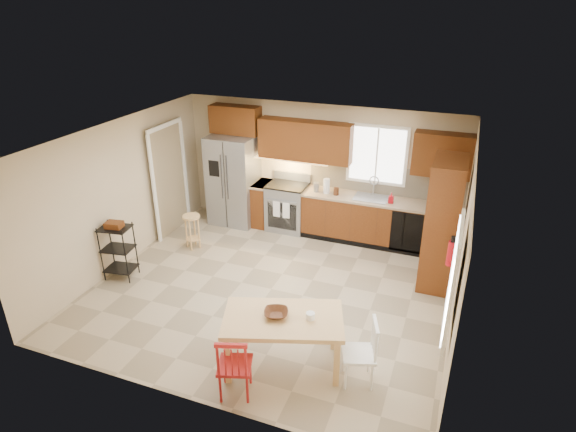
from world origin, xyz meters
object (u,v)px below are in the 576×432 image
(soap_bottle, at_px, (391,198))
(table_bowl, at_px, (276,316))
(utility_cart, at_px, (119,251))
(pantry, at_px, (442,224))
(refrigerator, at_px, (234,180))
(bar_stool, at_px, (193,232))
(chair_red, at_px, (235,364))
(table_jar, at_px, (310,317))
(fire_extinguisher, at_px, (452,253))
(range_stove, at_px, (288,207))
(dining_table, at_px, (283,342))
(chair_white, at_px, (359,353))

(soap_bottle, relative_size, table_bowl, 0.64)
(utility_cart, bearing_deg, pantry, 10.24)
(refrigerator, xyz_separation_m, bar_stool, (-0.21, -1.34, -0.58))
(chair_red, bearing_deg, table_jar, 29.26)
(refrigerator, distance_m, table_jar, 4.57)
(fire_extinguisher, bearing_deg, pantry, 100.78)
(range_stove, height_order, fire_extinguisher, fire_extinguisher)
(refrigerator, distance_m, fire_extinguisher, 4.76)
(soap_bottle, distance_m, bar_stool, 3.69)
(fire_extinguisher, height_order, chair_red, fire_extinguisher)
(soap_bottle, relative_size, bar_stool, 0.29)
(range_stove, xyz_separation_m, dining_table, (1.36, -3.73, -0.10))
(pantry, relative_size, utility_cart, 2.18)
(dining_table, xyz_separation_m, utility_cart, (-3.31, 1.01, 0.12))
(range_stove, bearing_deg, chair_red, -77.03)
(table_bowl, distance_m, bar_stool, 3.54)
(range_stove, bearing_deg, table_jar, -65.23)
(refrigerator, xyz_separation_m, soap_bottle, (3.18, -0.02, 0.09))
(refrigerator, xyz_separation_m, chair_white, (3.46, -3.62, -0.48))
(pantry, bearing_deg, soap_bottle, 136.55)
(dining_table, relative_size, table_bowl, 4.94)
(refrigerator, bearing_deg, dining_table, -55.66)
(chair_white, height_order, bar_stool, chair_white)
(bar_stool, xyz_separation_m, utility_cart, (-0.59, -1.32, 0.15))
(refrigerator, xyz_separation_m, chair_red, (2.16, -4.32, -0.48))
(range_stove, distance_m, fire_extinguisher, 3.83)
(table_jar, distance_m, bar_stool, 3.80)
(fire_extinguisher, bearing_deg, dining_table, -137.00)
(dining_table, xyz_separation_m, chair_white, (0.95, 0.05, 0.07))
(dining_table, distance_m, bar_stool, 3.58)
(pantry, distance_m, chair_red, 3.98)
(soap_bottle, height_order, utility_cart, soap_bottle)
(chair_white, xyz_separation_m, utility_cart, (-4.26, 0.96, 0.05))
(chair_red, relative_size, table_jar, 7.32)
(range_stove, relative_size, dining_table, 0.63)
(table_jar, bearing_deg, range_stove, 114.77)
(range_stove, xyz_separation_m, table_bowl, (1.27, -3.73, 0.26))
(chair_white, bearing_deg, refrigerator, 25.08)
(refrigerator, xyz_separation_m, range_stove, (1.15, 0.06, -0.45))
(pantry, height_order, dining_table, pantry)
(utility_cart, bearing_deg, table_jar, -23.38)
(refrigerator, relative_size, utility_cart, 1.89)
(bar_stool, height_order, utility_cart, utility_cart)
(pantry, relative_size, chair_white, 2.43)
(soap_bottle, xyz_separation_m, table_bowl, (-0.76, -3.65, -0.27))
(soap_bottle, xyz_separation_m, pantry, (0.95, -0.90, 0.05))
(dining_table, height_order, chair_red, chair_red)
(dining_table, bearing_deg, chair_red, -136.90)
(fire_extinguisher, height_order, utility_cart, fire_extinguisher)
(chair_red, relative_size, utility_cart, 0.90)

